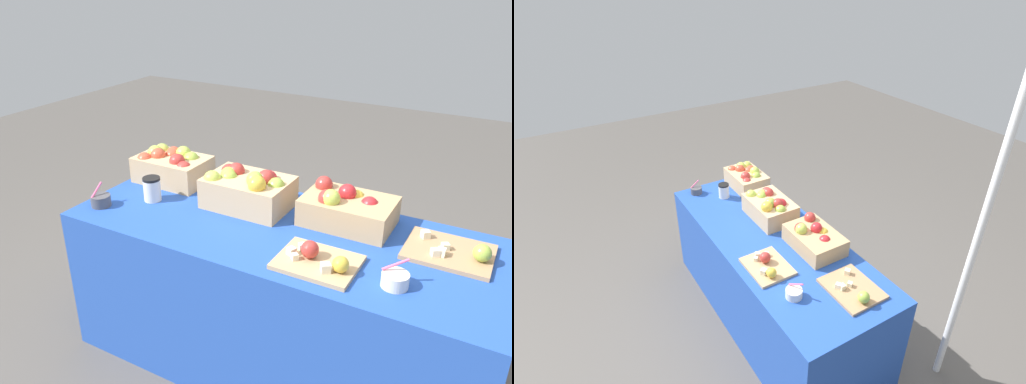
% 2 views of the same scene
% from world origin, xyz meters
% --- Properties ---
extents(ground_plane, '(10.00, 10.00, 0.00)m').
position_xyz_m(ground_plane, '(0.00, 0.00, 0.00)').
color(ground_plane, '#56514C').
extents(table, '(1.90, 0.76, 0.74)m').
position_xyz_m(table, '(0.00, 0.00, 0.37)').
color(table, '#234CAD').
rests_on(table, ground_plane).
extents(apple_crate_left, '(0.37, 0.25, 0.18)m').
position_xyz_m(apple_crate_left, '(-0.74, 0.19, 0.83)').
color(apple_crate_left, tan).
rests_on(apple_crate_left, table).
extents(apple_crate_middle, '(0.39, 0.27, 0.20)m').
position_xyz_m(apple_crate_middle, '(-0.24, 0.11, 0.83)').
color(apple_crate_middle, tan).
rests_on(apple_crate_middle, table).
extents(apple_crate_right, '(0.39, 0.27, 0.18)m').
position_xyz_m(apple_crate_right, '(0.23, 0.18, 0.81)').
color(apple_crate_right, tan).
rests_on(apple_crate_right, table).
extents(cutting_board_front, '(0.31, 0.25, 0.09)m').
position_xyz_m(cutting_board_front, '(0.26, -0.20, 0.76)').
color(cutting_board_front, tan).
rests_on(cutting_board_front, table).
extents(cutting_board_back, '(0.33, 0.27, 0.09)m').
position_xyz_m(cutting_board_back, '(0.69, 0.12, 0.76)').
color(cutting_board_back, tan).
rests_on(cutting_board_back, table).
extents(sample_bowl_near, '(0.10, 0.10, 0.11)m').
position_xyz_m(sample_bowl_near, '(0.55, -0.20, 0.77)').
color(sample_bowl_near, silver).
rests_on(sample_bowl_near, table).
extents(sample_bowl_mid, '(0.09, 0.09, 0.11)m').
position_xyz_m(sample_bowl_mid, '(-0.85, -0.22, 0.77)').
color(sample_bowl_mid, '#4C4C51').
rests_on(sample_bowl_mid, table).
extents(coffee_cup, '(0.08, 0.08, 0.12)m').
position_xyz_m(coffee_cup, '(-0.67, -0.05, 0.80)').
color(coffee_cup, silver).
rests_on(coffee_cup, table).
extents(tent_pole, '(0.04, 0.04, 2.24)m').
position_xyz_m(tent_pole, '(1.01, 0.69, 1.12)').
color(tent_pole, white).
rests_on(tent_pole, ground_plane).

